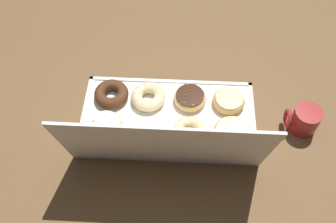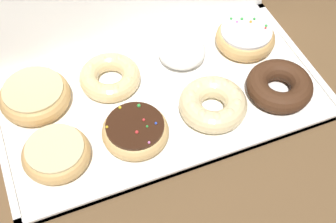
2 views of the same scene
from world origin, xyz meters
The scene contains 10 objects.
ground_plane centered at (0.00, 0.00, 0.00)m, with size 3.00×3.00×0.00m, color brown.
donut_box centered at (0.00, 0.00, 0.01)m, with size 0.57×0.30×0.01m.
glazed_ring_donut_0 centered at (-0.20, -0.06, 0.03)m, with size 0.11×0.11×0.04m.
sprinkle_donut_1 centered at (-0.07, -0.07, 0.03)m, with size 0.11×0.11×0.04m.
cruller_donut_2 centered at (0.07, -0.06, 0.03)m, with size 0.12×0.12×0.04m.
chocolate_cake_ring_donut_3 centered at (0.20, -0.07, 0.03)m, with size 0.12×0.12×0.04m.
glazed_ring_donut_4 centered at (-0.20, 0.07, 0.03)m, with size 0.12×0.12×0.04m.
cruller_donut_5 centered at (-0.07, 0.06, 0.03)m, with size 0.11×0.11×0.03m.
powdered_filled_donut_6 centered at (0.07, 0.07, 0.03)m, with size 0.09×0.09×0.04m.
sprinkle_donut_7 centered at (0.20, 0.06, 0.03)m, with size 0.11×0.11×0.04m.
Camera 2 is at (-0.19, -0.52, 0.67)m, focal length 52.39 mm.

